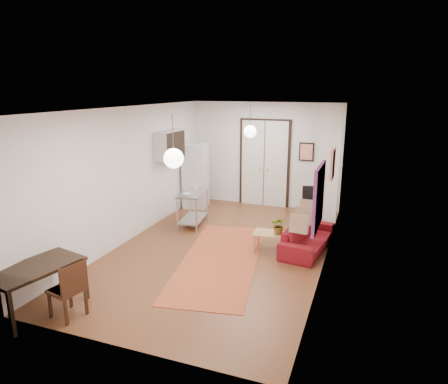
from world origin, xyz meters
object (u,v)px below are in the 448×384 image
(fridge, at_px, (196,176))
(coffee_table, at_px, (274,235))
(dining_table, at_px, (36,271))
(dining_chair_near, at_px, (71,281))
(black_side_chair, at_px, (310,198))
(kitchen_counter, at_px, (193,204))
(dining_chair_far, at_px, (70,282))
(sofa, at_px, (308,237))

(fridge, bearing_deg, coffee_table, -47.65)
(dining_table, bearing_deg, fridge, 90.00)
(fridge, relative_size, dining_chair_near, 2.00)
(black_side_chair, bearing_deg, fridge, -12.59)
(fridge, height_order, dining_table, fridge)
(fridge, height_order, black_side_chair, fridge)
(kitchen_counter, bearing_deg, dining_chair_far, -98.43)
(dining_chair_near, bearing_deg, dining_table, -64.96)
(dining_chair_near, distance_m, black_side_chair, 6.36)
(dining_chair_near, bearing_deg, black_side_chair, 168.13)
(dining_chair_near, bearing_deg, sofa, 154.02)
(sofa, relative_size, dining_chair_far, 2.01)
(sofa, bearing_deg, dining_chair_near, 149.43)
(dining_chair_near, height_order, black_side_chair, black_side_chair)
(kitchen_counter, xyz_separation_m, dining_chair_near, (-0.03, -4.24, -0.01))
(sofa, distance_m, dining_table, 5.12)
(kitchen_counter, distance_m, dining_chair_near, 4.24)
(fridge, bearing_deg, kitchen_counter, -76.74)
(sofa, relative_size, coffee_table, 2.07)
(coffee_table, bearing_deg, sofa, 24.56)
(sofa, bearing_deg, dining_table, 145.60)
(sofa, relative_size, black_side_chair, 1.96)
(kitchen_counter, height_order, fridge, fridge)
(fridge, distance_m, black_side_chair, 3.18)
(sofa, height_order, dining_table, dining_table)
(kitchen_counter, distance_m, dining_chair_far, 4.27)
(dining_chair_near, relative_size, black_side_chair, 0.98)
(dining_chair_near, xyz_separation_m, black_side_chair, (2.63, 5.78, 0.02))
(coffee_table, height_order, fridge, fridge)
(sofa, xyz_separation_m, dining_chair_far, (-2.91, -3.68, 0.25))
(coffee_table, distance_m, kitchen_counter, 2.41)
(dining_table, xyz_separation_m, dining_chair_near, (0.53, 0.12, -0.13))
(sofa, distance_m, dining_chair_near, 4.68)
(sofa, xyz_separation_m, fridge, (-3.44, 2.03, 0.63))
(kitchen_counter, xyz_separation_m, black_side_chair, (2.60, 1.55, 0.01))
(dining_table, distance_m, black_side_chair, 6.70)
(coffee_table, xyz_separation_m, black_side_chair, (0.36, 2.42, 0.21))
(dining_chair_far, bearing_deg, kitchen_counter, -167.84)
(fridge, relative_size, dining_table, 1.25)
(coffee_table, height_order, black_side_chair, black_side_chair)
(sofa, xyz_separation_m, dining_table, (-3.44, -3.77, 0.38))
(black_side_chair, bearing_deg, dining_chair_far, 51.17)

